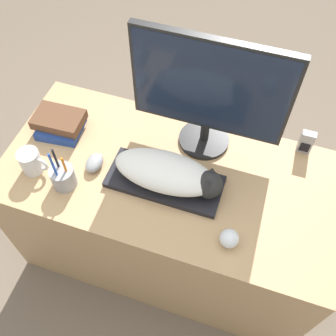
{
  "coord_description": "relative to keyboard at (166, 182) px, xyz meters",
  "views": [
    {
      "loc": [
        0.28,
        -0.5,
        2.0
      ],
      "look_at": [
        0.0,
        0.32,
        0.76
      ],
      "focal_mm": 42.0,
      "sensor_mm": 36.0,
      "label": 1
    }
  ],
  "objects": [
    {
      "name": "phone",
      "position": [
        0.49,
        0.34,
        0.04
      ],
      "size": [
        0.06,
        0.03,
        0.11
      ],
      "color": "#99999E",
      "rests_on": "desk"
    },
    {
      "name": "computer_mouse",
      "position": [
        -0.3,
        -0.01,
        0.01
      ],
      "size": [
        0.06,
        0.1,
        0.04
      ],
      "color": "gray",
      "rests_on": "desk"
    },
    {
      "name": "book_stack",
      "position": [
        -0.52,
        0.12,
        0.03
      ],
      "size": [
        0.21,
        0.18,
        0.08
      ],
      "color": "navy",
      "rests_on": "desk"
    },
    {
      "name": "monitor",
      "position": [
        0.08,
        0.25,
        0.28
      ],
      "size": [
        0.59,
        0.21,
        0.52
      ],
      "color": "black",
      "rests_on": "desk"
    },
    {
      "name": "keyboard",
      "position": [
        0.0,
        0.0,
        0.0
      ],
      "size": [
        0.45,
        0.19,
        0.02
      ],
      "color": "black",
      "rests_on": "desk"
    },
    {
      "name": "desk",
      "position": [
        -0.0,
        0.05,
        -0.36
      ],
      "size": [
        1.36,
        0.66,
        0.7
      ],
      "color": "tan",
      "rests_on": "ground_plane"
    },
    {
      "name": "pen_cup",
      "position": [
        -0.37,
        -0.13,
        0.04
      ],
      "size": [
        0.09,
        0.09,
        0.22
      ],
      "color": "#939399",
      "rests_on": "desk"
    },
    {
      "name": "baseball",
      "position": [
        0.29,
        -0.17,
        0.02
      ],
      "size": [
        0.07,
        0.07,
        0.07
      ],
      "color": "silver",
      "rests_on": "desk"
    },
    {
      "name": "coffee_mug",
      "position": [
        -0.52,
        -0.1,
        0.04
      ],
      "size": [
        0.12,
        0.08,
        0.1
      ],
      "color": "silver",
      "rests_on": "desk"
    },
    {
      "name": "ground_plane",
      "position": [
        -0.0,
        -0.29,
        -0.71
      ],
      "size": [
        12.0,
        12.0,
        0.0
      ],
      "primitive_type": "plane",
      "color": "#6B5B4C"
    },
    {
      "name": "cat",
      "position": [
        0.02,
        0.0,
        0.07
      ],
      "size": [
        0.42,
        0.18,
        0.12
      ],
      "color": "white",
      "rests_on": "keyboard"
    }
  ]
}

